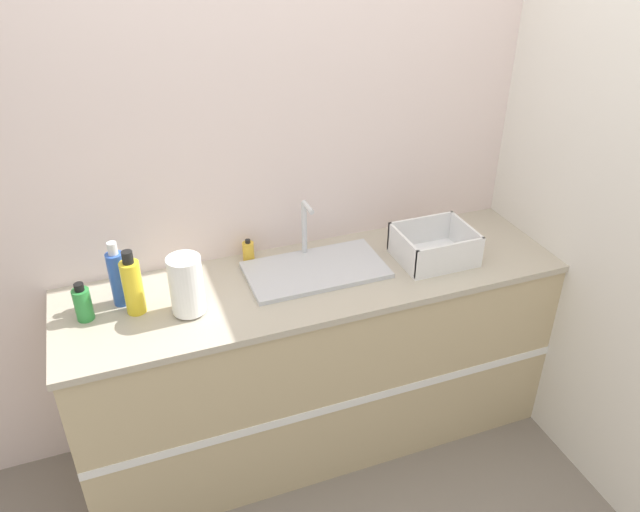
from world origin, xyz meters
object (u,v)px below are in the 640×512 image
Objects in this scene: dish_rack at (434,248)px; bottle_yellow at (133,286)px; bottle_green at (83,304)px; soap_dispenser at (248,251)px; sink at (315,268)px; bottle_blue at (118,277)px; paper_towel_roll at (186,285)px.

bottle_yellow reaches higher than dish_rack.
bottle_yellow reaches higher than bottle_green.
bottle_yellow is at bearing 177.47° from dish_rack.
soap_dispenser is (-0.77, 0.28, -0.01)m from dish_rack.
bottle_yellow is 1.69× the size of bottle_green.
bottle_green is 0.73m from soap_dispenser.
bottle_green is (-0.94, -0.01, 0.05)m from sink.
bottle_green is (-0.14, -0.06, -0.05)m from bottle_blue.
bottle_blue is at bearing -165.58° from soap_dispenser.
bottle_blue is (-0.05, 0.08, 0.00)m from bottle_yellow.
soap_dispenser is at bearing 43.50° from paper_towel_roll.
bottle_blue is at bearing 120.84° from bottle_yellow.
bottle_blue is at bearing 174.19° from dish_rack.
sink is at bearing 170.73° from dish_rack.
sink is 2.41× the size of paper_towel_roll.
paper_towel_roll is 0.76× the size of dish_rack.
bottle_blue is at bearing 146.45° from paper_towel_roll.
paper_towel_roll is (-0.56, -0.11, 0.11)m from sink.
dish_rack reaches higher than soap_dispenser.
dish_rack is at bearing -19.83° from soap_dispenser.
dish_rack is at bearing -2.94° from bottle_green.
sink is 3.72× the size of bottle_green.
bottle_yellow is 2.65× the size of soap_dispenser.
sink is at bearing 0.65° from bottle_green.
soap_dispenser is at bearing 16.18° from bottle_green.
paper_towel_roll is at bearing -14.50° from bottle_green.
paper_towel_roll is 1.54× the size of bottle_green.
soap_dispenser is (0.51, 0.22, -0.07)m from bottle_yellow.
paper_towel_roll is at bearing -178.78° from dish_rack.
bottle_blue is 1.72× the size of bottle_green.
dish_rack is 3.19× the size of soap_dispenser.
paper_towel_roll is at bearing -22.56° from bottle_yellow.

